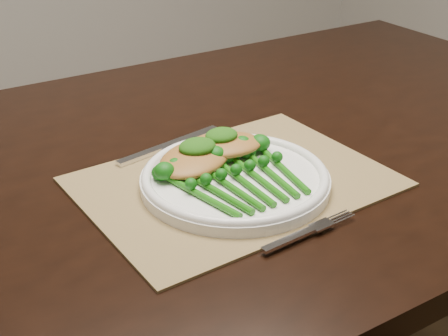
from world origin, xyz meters
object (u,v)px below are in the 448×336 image
chicken_fillet_left (195,158)px  placemat (235,182)px  dinner_plate (235,178)px  broccolini_bundle (244,182)px  dining_table (219,321)px

chicken_fillet_left → placemat: bearing=-75.9°
dinner_plate → broccolini_bundle: bearing=-96.0°
dinner_plate → dining_table: bearing=69.7°
placemat → chicken_fillet_left: 0.07m
placemat → broccolini_bundle: (-0.01, -0.04, 0.02)m
placemat → chicken_fillet_left: size_ratio=3.29×
dinner_plate → chicken_fillet_left: 0.07m
dining_table → dinner_plate: 0.41m
dining_table → broccolini_bundle: 0.43m
placemat → dinner_plate: size_ratio=1.59×
placemat → chicken_fillet_left: chicken_fillet_left is taller
chicken_fillet_left → broccolini_bundle: size_ratio=0.70×
dinner_plate → broccolini_bundle: size_ratio=1.45×
dining_table → chicken_fillet_left: bearing=-138.6°
broccolini_bundle → placemat: bearing=73.5°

